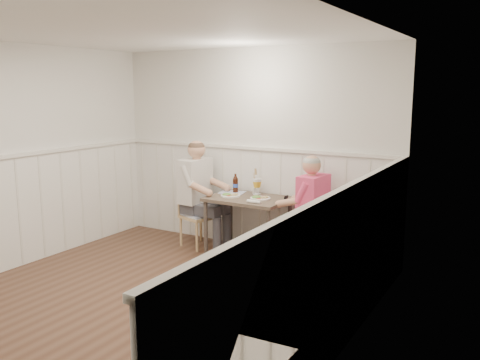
{
  "coord_description": "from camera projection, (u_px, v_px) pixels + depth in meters",
  "views": [
    {
      "loc": [
        3.19,
        -3.54,
        2.08
      ],
      "look_at": [
        0.18,
        1.64,
        1.0
      ],
      "focal_mm": 38.0,
      "sensor_mm": 36.0,
      "label": 1
    }
  ],
  "objects": [
    {
      "name": "wainscot",
      "position": [
        181.0,
        221.0,
        5.42
      ],
      "size": [
        4.0,
        4.49,
        1.34
      ],
      "color": "silver",
      "rests_on": "ground"
    },
    {
      "name": "beer_glass_b",
      "position": [
        256.0,
        184.0,
        6.44
      ],
      "size": [
        0.08,
        0.08,
        0.2
      ],
      "color": "silver",
      "rests_on": "dining_table"
    },
    {
      "name": "beer_glass_a",
      "position": [
        258.0,
        184.0,
        6.47
      ],
      "size": [
        0.08,
        0.08,
        0.2
      ],
      "color": "silver",
      "rests_on": "dining_table"
    },
    {
      "name": "room_shell",
      "position": [
        134.0,
        150.0,
        4.69
      ],
      "size": [
        4.04,
        4.54,
        2.6
      ],
      "color": "silver",
      "rests_on": "ground"
    },
    {
      "name": "plate_man",
      "position": [
        260.0,
        197.0,
        6.2
      ],
      "size": [
        0.25,
        0.25,
        0.06
      ],
      "color": "white",
      "rests_on": "dining_table"
    },
    {
      "name": "chair_right",
      "position": [
        308.0,
        232.0,
        5.91
      ],
      "size": [
        0.5,
        0.5,
        0.81
      ],
      "color": "tan",
      "rests_on": "ground"
    },
    {
      "name": "man_in_pink",
      "position": [
        309.0,
        220.0,
        5.95
      ],
      "size": [
        0.65,
        0.45,
        1.35
      ],
      "color": "#3F3F47",
      "rests_on": "ground"
    },
    {
      "name": "ground_plane",
      "position": [
        140.0,
        305.0,
        4.96
      ],
      "size": [
        4.5,
        4.5,
        0.0
      ],
      "primitive_type": "plane",
      "color": "#45291B"
    },
    {
      "name": "diner_cream",
      "position": [
        198.0,
        202.0,
        6.7
      ],
      "size": [
        0.68,
        0.48,
        1.44
      ],
      "color": "#3F3F47",
      "rests_on": "ground"
    },
    {
      "name": "dining_table",
      "position": [
        248.0,
        205.0,
        6.32
      ],
      "size": [
        0.97,
        0.7,
        0.75
      ],
      "color": "brown",
      "rests_on": "ground"
    },
    {
      "name": "rolled_napkin",
      "position": [
        254.0,
        202.0,
        5.97
      ],
      "size": [
        0.17,
        0.04,
        0.04
      ],
      "color": "white",
      "rests_on": "dining_table"
    },
    {
      "name": "plate_diner",
      "position": [
        229.0,
        195.0,
        6.36
      ],
      "size": [
        0.24,
        0.24,
        0.06
      ],
      "color": "white",
      "rests_on": "dining_table"
    },
    {
      "name": "gingham_mat",
      "position": [
        232.0,
        192.0,
        6.59
      ],
      "size": [
        0.36,
        0.31,
        0.01
      ],
      "color": "#7182BD",
      "rests_on": "dining_table"
    },
    {
      "name": "grass_vase",
      "position": [
        254.0,
        182.0,
        6.5
      ],
      "size": [
        0.04,
        0.04,
        0.35
      ],
      "color": "silver",
      "rests_on": "dining_table"
    },
    {
      "name": "beer_bottle",
      "position": [
        235.0,
        184.0,
        6.57
      ],
      "size": [
        0.07,
        0.07,
        0.25
      ],
      "color": "black",
      "rests_on": "dining_table"
    },
    {
      "name": "chair_left",
      "position": [
        196.0,
        212.0,
        6.76
      ],
      "size": [
        0.5,
        0.5,
        0.85
      ],
      "color": "tan",
      "rests_on": "ground"
    }
  ]
}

